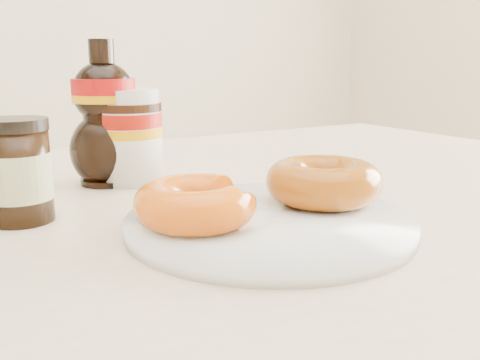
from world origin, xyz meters
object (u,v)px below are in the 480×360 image
donut_bitten (195,203)px  dark_jar (18,172)px  plate (269,222)px  syrup_bottle (105,113)px  donut_whole (323,181)px  dining_table (153,296)px  nutella_jar (129,133)px

donut_bitten → dark_jar: dark_jar is taller
plate → syrup_bottle: (-0.07, 0.25, 0.08)m
plate → dark_jar: dark_jar is taller
dark_jar → donut_whole: bearing=-26.1°
donut_bitten → syrup_bottle: 0.24m
dining_table → donut_whole: 0.20m
plate → nutella_jar: 0.25m
dining_table → syrup_bottle: bearing=87.0°
dining_table → dark_jar: (-0.11, 0.04, 0.13)m
donut_bitten → syrup_bottle: syrup_bottle is taller
dark_jar → syrup_bottle: bearing=43.4°
donut_bitten → plate: bearing=-35.7°
plate → donut_whole: bearing=11.2°
plate → dark_jar: 0.23m
plate → syrup_bottle: size_ratio=1.49×
plate → donut_bitten: bearing=168.7°
dining_table → plate: size_ratio=5.55×
donut_bitten → donut_whole: size_ratio=0.92×
nutella_jar → dark_jar: bearing=-144.3°
dining_table → nutella_jar: 0.21m
donut_whole → plate: bearing=-168.8°
dining_table → plate: plate is taller
donut_bitten → dark_jar: 0.17m
nutella_jar → dark_jar: 0.18m
nutella_jar → dark_jar: nutella_jar is taller
donut_bitten → syrup_bottle: size_ratio=0.60×
dining_table → dark_jar: 0.17m
dining_table → nutella_jar: bearing=77.0°
dark_jar → dining_table: bearing=-22.2°
syrup_bottle → dark_jar: (-0.12, -0.11, -0.04)m
dark_jar → plate: bearing=-37.3°
donut_whole → nutella_jar: nutella_jar is taller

